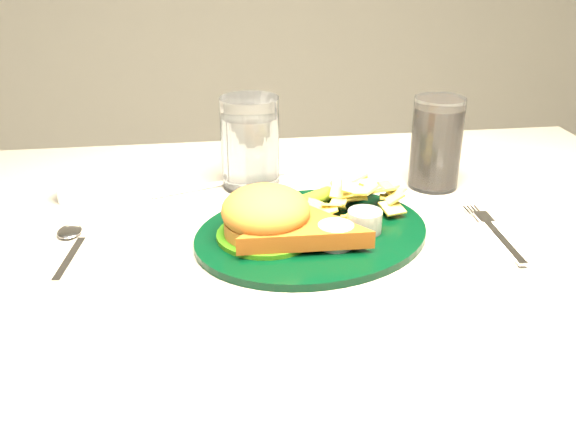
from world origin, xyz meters
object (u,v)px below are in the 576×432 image
(dinner_plate, at_px, (313,212))
(water_glass, at_px, (250,143))
(fork_napkin, at_px, (501,239))
(cola_glass, at_px, (436,143))

(dinner_plate, height_order, water_glass, water_glass)
(fork_napkin, bearing_deg, cola_glass, 98.70)
(dinner_plate, distance_m, cola_glass, 0.26)
(water_glass, bearing_deg, fork_napkin, -38.71)
(water_glass, height_order, fork_napkin, water_glass)
(dinner_plate, xyz_separation_m, fork_napkin, (0.23, -0.05, -0.03))
(cola_glass, distance_m, fork_napkin, 0.21)
(fork_napkin, bearing_deg, water_glass, 144.03)
(cola_glass, bearing_deg, fork_napkin, -84.03)
(dinner_plate, height_order, fork_napkin, dinner_plate)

